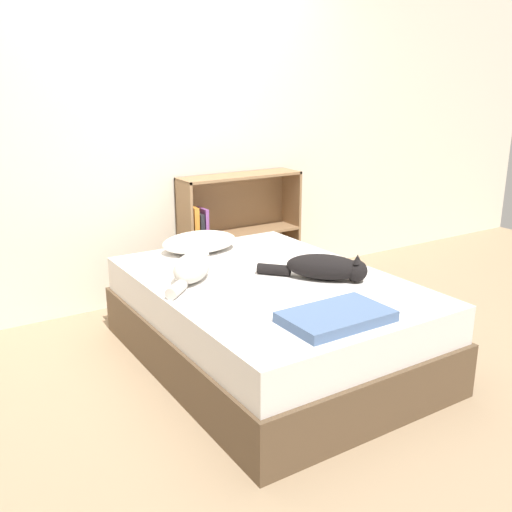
# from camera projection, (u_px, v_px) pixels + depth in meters

# --- Properties ---
(ground_plane) EXTENTS (8.00, 8.00, 0.00)m
(ground_plane) POSITION_uv_depth(u_px,v_px,m) (269.00, 359.00, 3.34)
(ground_plane) COLOR #997F60
(wall_back) EXTENTS (8.00, 0.06, 2.50)m
(wall_back) POSITION_uv_depth(u_px,v_px,m) (167.00, 127.00, 4.04)
(wall_back) COLOR silver
(wall_back) RESTS_ON ground_plane
(bed) EXTENTS (1.30, 1.83, 0.49)m
(bed) POSITION_uv_depth(u_px,v_px,m) (269.00, 320.00, 3.27)
(bed) COLOR brown
(bed) RESTS_ON ground_plane
(pillow) EXTENTS (0.50, 0.35, 0.12)m
(pillow) POSITION_uv_depth(u_px,v_px,m) (200.00, 242.00, 3.72)
(pillow) COLOR white
(pillow) RESTS_ON bed
(cat_light) EXTENTS (0.44, 0.41, 0.16)m
(cat_light) POSITION_uv_depth(u_px,v_px,m) (193.00, 268.00, 3.15)
(cat_light) COLOR beige
(cat_light) RESTS_ON bed
(cat_dark) EXTENTS (0.49, 0.52, 0.15)m
(cat_dark) POSITION_uv_depth(u_px,v_px,m) (326.00, 268.00, 3.17)
(cat_dark) COLOR black
(cat_dark) RESTS_ON bed
(bookshelf) EXTENTS (0.96, 0.26, 0.90)m
(bookshelf) POSITION_uv_depth(u_px,v_px,m) (235.00, 231.00, 4.41)
(bookshelf) COLOR #8E6B47
(bookshelf) RESTS_ON ground_plane
(blanket_fold) EXTENTS (0.50, 0.31, 0.05)m
(blanket_fold) POSITION_uv_depth(u_px,v_px,m) (336.00, 317.00, 2.61)
(blanket_fold) COLOR #4C668E
(blanket_fold) RESTS_ON bed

